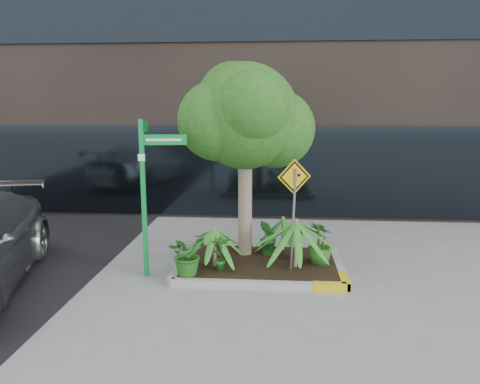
{
  "coord_description": "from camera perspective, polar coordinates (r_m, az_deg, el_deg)",
  "views": [
    {
      "loc": [
        0.52,
        -8.84,
        3.34
      ],
      "look_at": [
        -0.2,
        0.2,
        1.61
      ],
      "focal_mm": 35.0,
      "sensor_mm": 36.0,
      "label": 1
    }
  ],
  "objects": [
    {
      "name": "tree",
      "position": [
        9.67,
        0.64,
        9.22
      ],
      "size": [
        2.8,
        2.49,
        4.21
      ],
      "color": "gray",
      "rests_on": "ground"
    },
    {
      "name": "planter",
      "position": [
        9.67,
        2.62,
        -8.76
      ],
      "size": [
        3.35,
        2.36,
        0.15
      ],
      "color": "#9E9E99",
      "rests_on": "ground"
    },
    {
      "name": "shrub_d",
      "position": [
        9.95,
        3.46,
        -5.56
      ],
      "size": [
        0.48,
        0.48,
        0.78
      ],
      "primitive_type": "imported",
      "rotation": [
        0.0,
        0.0,
        4.84
      ],
      "color": "#1C611C",
      "rests_on": "planter"
    },
    {
      "name": "shrub_a",
      "position": [
        8.89,
        -6.43,
        -7.45
      ],
      "size": [
        1.02,
        1.02,
        0.82
      ],
      "primitive_type": "imported",
      "rotation": [
        0.0,
        0.0,
        1.02
      ],
      "color": "#205A19",
      "rests_on": "planter"
    },
    {
      "name": "cattle_sign",
      "position": [
        8.84,
        6.58,
        -0.49
      ],
      "size": [
        0.63,
        0.27,
        2.17
      ],
      "rotation": [
        0.0,
        0.0,
        0.38
      ],
      "color": "slate",
      "rests_on": "ground"
    },
    {
      "name": "palm_left",
      "position": [
        9.25,
        -3.13,
        -4.55
      ],
      "size": [
        0.89,
        0.89,
        0.99
      ],
      "color": "gray",
      "rests_on": "ground"
    },
    {
      "name": "shrub_b",
      "position": [
        9.55,
        9.74,
        -6.13
      ],
      "size": [
        0.69,
        0.69,
        0.87
      ],
      "primitive_type": "imported",
      "rotation": [
        0.0,
        0.0,
        2.38
      ],
      "color": "#2D6C20",
      "rests_on": "planter"
    },
    {
      "name": "shrub_c",
      "position": [
        9.07,
        -2.35,
        -7.36
      ],
      "size": [
        0.47,
        0.47,
        0.73
      ],
      "primitive_type": "imported",
      "rotation": [
        0.0,
        0.0,
        3.4
      ],
      "color": "#276E22",
      "rests_on": "planter"
    },
    {
      "name": "street_sign_post",
      "position": [
        9.07,
        -11.3,
        1.35
      ],
      "size": [
        0.95,
        0.89,
        3.05
      ],
      "rotation": [
        0.0,
        0.0,
        0.12
      ],
      "color": "#0D9039",
      "rests_on": "ground"
    },
    {
      "name": "palm_front",
      "position": [
        9.17,
        6.89,
        -3.65
      ],
      "size": [
        1.1,
        1.1,
        1.22
      ],
      "color": "gray",
      "rests_on": "ground"
    },
    {
      "name": "palm_back",
      "position": [
        10.3,
        5.27,
        -3.3
      ],
      "size": [
        0.83,
        0.83,
        0.92
      ],
      "color": "gray",
      "rests_on": "ground"
    },
    {
      "name": "ground",
      "position": [
        9.46,
        1.13,
        -9.86
      ],
      "size": [
        80.0,
        80.0,
        0.0
      ],
      "primitive_type": "plane",
      "color": "gray",
      "rests_on": "ground"
    }
  ]
}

